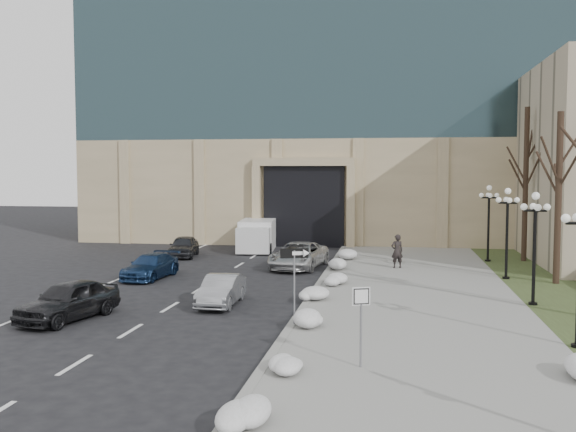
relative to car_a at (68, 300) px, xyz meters
name	(u,v)px	position (x,y,z in m)	size (l,w,h in m)	color
ground	(284,403)	(9.49, -7.23, -0.75)	(160.00, 160.00, 0.00)	black
sidewalk	(414,295)	(12.99, 6.77, -0.69)	(9.00, 40.00, 0.12)	gray
curb	(314,292)	(8.49, 6.77, -0.68)	(0.30, 40.00, 0.14)	gray
grass_strip	(567,300)	(19.49, 6.77, -0.70)	(4.00, 40.00, 0.10)	#384422
office_tower	(344,27)	(7.49, 36.35, 17.74)	(40.00, 24.70, 36.00)	tan
car_a	(68,300)	(0.00, 0.00, 0.00)	(1.78, 4.42, 1.51)	black
car_b	(221,290)	(4.98, 3.53, -0.12)	(1.33, 3.83, 1.26)	#929499
car_c	(150,266)	(-0.49, 9.49, -0.12)	(1.77, 4.36, 1.27)	navy
car_d	(299,255)	(6.68, 14.21, 0.00)	(2.50, 5.41, 1.50)	#B4B4B4
car_e	(184,246)	(-1.51, 17.88, -0.06)	(1.63, 4.05, 1.38)	#2F3034
pedestrian	(397,251)	(12.28, 14.48, 0.32)	(0.70, 0.46, 1.91)	black
box_truck	(258,235)	(2.47, 22.45, 0.28)	(2.99, 6.90, 2.12)	silver
one_way_sign	(299,262)	(8.76, 0.24, 1.61)	(1.06, 0.48, 2.86)	slate
keep_sign	(361,310)	(11.20, -4.45, 1.00)	(0.50, 0.21, 2.38)	slate
snow_clump_a	(251,419)	(9.11, -9.11, -0.45)	(1.10, 1.60, 0.36)	silver
snow_clump_b	(280,362)	(8.98, -4.95, -0.45)	(1.10, 1.60, 0.36)	silver
snow_clump_c	(309,320)	(9.11, 0.21, -0.45)	(1.10, 1.60, 0.36)	silver
snow_clump_d	(314,296)	(8.78, 4.52, -0.45)	(1.10, 1.60, 0.36)	silver
snow_clump_e	(332,280)	(9.12, 8.64, -0.45)	(1.10, 1.60, 0.36)	silver
snow_clump_f	(333,265)	(8.71, 13.77, -0.45)	(1.10, 1.60, 0.36)	silver
snow_clump_g	(346,256)	(9.10, 17.94, -0.45)	(1.10, 1.60, 0.36)	silver
snow_clump_h	(576,369)	(16.97, -4.26, -0.45)	(1.10, 1.60, 0.36)	silver
lamppost_b	(535,233)	(17.79, 5.27, 2.32)	(1.18, 1.18, 4.76)	black
lamppost_c	(507,221)	(17.79, 11.77, 2.32)	(1.18, 1.18, 4.76)	black
lamppost_d	(489,213)	(17.79, 18.27, 2.32)	(1.18, 1.18, 4.76)	black
tree_mid	(559,173)	(19.99, 10.77, 4.75)	(3.20, 3.20, 8.50)	black
tree_far	(526,162)	(19.99, 18.77, 5.40)	(3.20, 3.20, 9.50)	black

